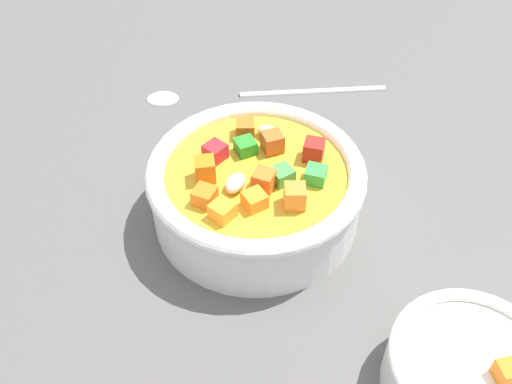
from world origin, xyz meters
The scene contains 4 objects.
ground_plane centered at (0.00, 0.00, -1.00)cm, with size 140.00×140.00×2.00cm, color #565451.
soup_bowl_main centered at (0.01, 0.01, 2.91)cm, with size 16.09×16.09×6.32cm.
spoon centered at (-13.04, -9.28, 0.42)cm, with size 13.62×20.87×0.98cm.
side_bowl_small centered at (7.22, 17.58, 1.95)cm, with size 9.87×9.87×4.41cm.
Camera 1 is at (27.04, 13.67, 32.88)cm, focal length 40.05 mm.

